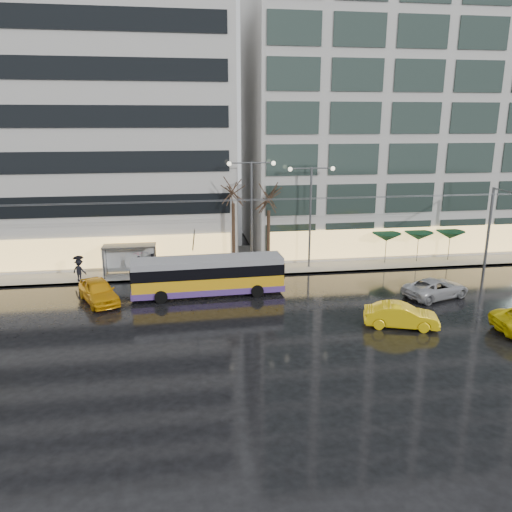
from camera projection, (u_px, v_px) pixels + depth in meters
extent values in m
plane|color=black|center=(244.00, 320.00, 31.90)|extent=(140.00, 140.00, 0.00)
cube|color=gray|center=(247.00, 259.00, 45.53)|extent=(80.00, 10.00, 0.15)
cube|color=slate|center=(255.00, 276.00, 40.80)|extent=(80.00, 0.10, 0.15)
cube|color=#B5B2AD|center=(41.00, 134.00, 44.81)|extent=(34.00, 14.00, 22.00)
cube|color=#B5B2AD|center=(409.00, 117.00, 49.42)|extent=(32.00, 14.00, 25.00)
cube|color=gold|center=(208.00, 282.00, 36.31)|extent=(10.89, 2.66, 1.35)
cube|color=#543586|center=(208.00, 288.00, 36.43)|extent=(10.93, 2.70, 0.45)
cube|color=black|center=(208.00, 269.00, 36.05)|extent=(10.91, 2.68, 0.81)
cube|color=gray|center=(208.00, 261.00, 35.88)|extent=(10.89, 2.66, 0.45)
cube|color=black|center=(281.00, 267.00, 37.06)|extent=(0.13, 2.07, 1.17)
cube|color=black|center=(131.00, 275.00, 35.11)|extent=(0.13, 2.07, 1.17)
cylinder|color=black|center=(252.00, 281.00, 38.12)|extent=(0.91, 0.35, 0.90)
cylinder|color=black|center=(257.00, 291.00, 35.99)|extent=(0.91, 0.35, 0.90)
cylinder|color=black|center=(161.00, 287.00, 36.90)|extent=(0.91, 0.35, 0.90)
cylinder|color=black|center=(161.00, 297.00, 34.76)|extent=(0.91, 0.35, 0.90)
cylinder|color=#595B60|center=(194.00, 241.00, 36.19)|extent=(0.18, 3.35, 2.37)
cylinder|color=#595B60|center=(193.00, 240.00, 36.62)|extent=(0.18, 3.35, 2.37)
cylinder|color=#595B60|center=(489.00, 229.00, 42.23)|extent=(0.24, 0.24, 7.00)
cylinder|color=#595B60|center=(248.00, 201.00, 35.74)|extent=(42.00, 0.04, 0.04)
cylinder|color=#595B60|center=(247.00, 199.00, 36.22)|extent=(42.00, 0.04, 0.04)
cube|color=#595B60|center=(129.00, 246.00, 40.09)|extent=(4.20, 1.60, 0.12)
cube|color=silver|center=(131.00, 259.00, 41.09)|extent=(4.00, 0.05, 2.20)
cube|color=white|center=(104.00, 262.00, 40.13)|extent=(0.10, 1.40, 2.20)
cylinder|color=#595B60|center=(104.00, 264.00, 39.47)|extent=(0.10, 0.10, 2.40)
cylinder|color=#595B60|center=(106.00, 259.00, 40.80)|extent=(0.10, 0.10, 2.40)
cylinder|color=#595B60|center=(155.00, 262.00, 40.04)|extent=(0.10, 0.10, 2.40)
cylinder|color=#595B60|center=(156.00, 258.00, 41.38)|extent=(0.10, 0.10, 2.40)
cylinder|color=#595B60|center=(252.00, 217.00, 41.27)|extent=(0.18, 0.18, 9.00)
cylinder|color=#595B60|center=(240.00, 163.00, 39.98)|extent=(1.80, 0.10, 0.10)
cylinder|color=#595B60|center=(262.00, 163.00, 40.24)|extent=(1.80, 0.10, 0.10)
sphere|color=#FFF2CC|center=(229.00, 164.00, 39.87)|extent=(0.36, 0.36, 0.36)
sphere|color=#FFF2CC|center=(273.00, 163.00, 40.38)|extent=(0.36, 0.36, 0.36)
cylinder|color=#595B60|center=(310.00, 218.00, 42.05)|extent=(0.18, 0.18, 8.50)
cylinder|color=#595B60|center=(301.00, 168.00, 40.83)|extent=(1.80, 0.10, 0.10)
cylinder|color=#595B60|center=(322.00, 168.00, 41.08)|extent=(1.80, 0.10, 0.10)
sphere|color=#FFF2CC|center=(290.00, 169.00, 40.71)|extent=(0.36, 0.36, 0.36)
sphere|color=#FFF2CC|center=(333.00, 169.00, 41.23)|extent=(0.36, 0.36, 0.36)
cylinder|color=black|center=(234.00, 237.00, 41.69)|extent=(0.28, 0.28, 5.60)
cylinder|color=black|center=(268.00, 239.00, 42.40)|extent=(0.28, 0.28, 4.90)
cylinder|color=#595B60|center=(386.00, 250.00, 44.07)|extent=(0.06, 0.06, 2.20)
cone|color=#0E361E|center=(387.00, 237.00, 43.75)|extent=(2.50, 2.50, 0.70)
cylinder|color=#595B60|center=(418.00, 249.00, 44.50)|extent=(0.06, 0.06, 2.20)
cone|color=#0E361E|center=(419.00, 236.00, 44.18)|extent=(2.50, 2.50, 0.70)
cylinder|color=#595B60|center=(449.00, 248.00, 44.93)|extent=(0.06, 0.06, 2.20)
cone|color=#0E361E|center=(450.00, 235.00, 44.61)|extent=(2.50, 2.50, 0.70)
imported|color=#E69E0C|center=(99.00, 291.00, 34.87)|extent=(3.73, 5.19, 1.64)
imported|color=yellow|center=(401.00, 316.00, 30.69)|extent=(4.74, 2.89, 1.48)
imported|color=#B0B0B5|center=(436.00, 288.00, 35.88)|extent=(5.47, 3.75, 1.39)
imported|color=black|center=(139.00, 267.00, 39.55)|extent=(0.70, 0.48, 1.88)
imported|color=#FF5489|center=(139.00, 257.00, 39.34)|extent=(1.00, 1.01, 0.88)
imported|color=black|center=(152.00, 263.00, 41.11)|extent=(1.00, 0.92, 1.65)
imported|color=black|center=(79.00, 270.00, 38.91)|extent=(1.34, 1.12, 1.80)
imported|color=black|center=(78.00, 260.00, 38.69)|extent=(1.10, 1.10, 0.72)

